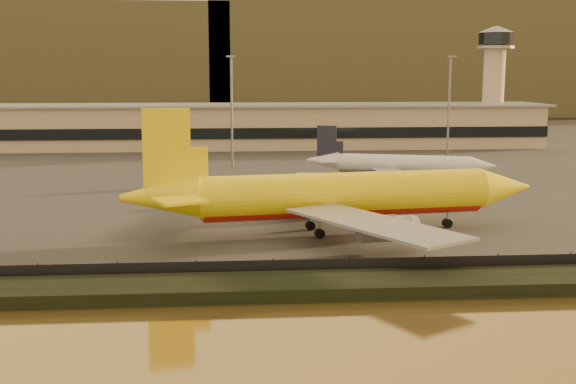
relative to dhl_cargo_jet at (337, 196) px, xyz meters
name	(u,v)px	position (x,y,z in m)	size (l,w,h in m)	color
ground	(316,251)	(-3.91, -9.06, -5.30)	(900.00, 900.00, 0.00)	black
embankment	(336,285)	(-3.91, -26.06, -4.60)	(320.00, 7.00, 1.40)	black
tarmac	(272,160)	(-3.91, 85.94, -5.20)	(320.00, 220.00, 0.20)	#2D2D2D
perimeter_fence	(331,269)	(-3.91, -22.06, -4.00)	(300.00, 0.05, 2.20)	black
terminal_building	(216,127)	(-18.43, 116.49, 0.94)	(202.00, 25.00, 12.60)	#C9AD8C
control_tower	(494,73)	(66.09, 121.94, 16.36)	(11.20, 11.20, 35.50)	#C9AD8C
apron_light_masts	(344,100)	(11.09, 65.94, 10.40)	(152.20, 12.20, 25.40)	slate
distant_hills	(212,56)	(-24.65, 330.94, 26.08)	(470.00, 160.00, 70.00)	brown
dhl_cargo_jet	(337,196)	(0.00, 0.00, 0.00)	(57.23, 55.58, 17.09)	yellow
white_narrowbody_jet	(399,165)	(19.62, 47.01, -1.86)	(37.06, 35.27, 10.88)	silver
gse_vehicle_yellow	(344,205)	(3.38, 15.48, -4.21)	(3.99, 1.80, 1.80)	yellow
gse_vehicle_white	(211,200)	(-17.56, 21.16, -4.08)	(4.57, 2.06, 2.06)	silver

